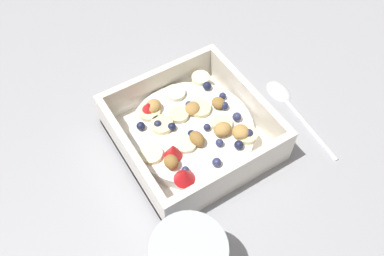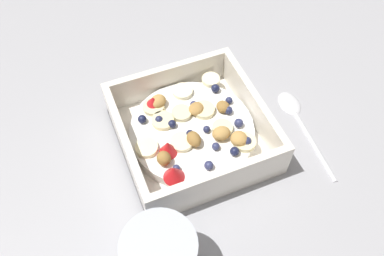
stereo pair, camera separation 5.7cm
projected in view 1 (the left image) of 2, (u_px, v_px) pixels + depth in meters
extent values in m
plane|color=#9E9EA3|center=(200.00, 132.00, 0.60)|extent=(2.40, 2.40, 0.00)
cube|color=white|center=(192.00, 138.00, 0.59)|extent=(0.20, 0.20, 0.01)
cube|color=white|center=(159.00, 85.00, 0.62)|extent=(0.20, 0.01, 0.06)
cube|color=white|center=(231.00, 178.00, 0.52)|extent=(0.20, 0.01, 0.06)
cube|color=white|center=(247.00, 100.00, 0.60)|extent=(0.01, 0.18, 0.06)
cube|color=white|center=(131.00, 158.00, 0.54)|extent=(0.01, 0.18, 0.06)
cylinder|color=white|center=(192.00, 132.00, 0.58)|extent=(0.18, 0.18, 0.02)
cylinder|color=beige|center=(200.00, 109.00, 0.59)|extent=(0.04, 0.04, 0.01)
cylinder|color=#F4EAB7|center=(185.00, 144.00, 0.55)|extent=(0.04, 0.04, 0.01)
cylinder|color=#F7EFC6|center=(175.00, 93.00, 0.61)|extent=(0.04, 0.04, 0.01)
cylinder|color=#F4EAB7|center=(201.00, 78.00, 0.62)|extent=(0.04, 0.04, 0.01)
cylinder|color=#F4EAB7|center=(151.00, 154.00, 0.54)|extent=(0.04, 0.04, 0.01)
cylinder|color=beige|center=(222.00, 124.00, 0.57)|extent=(0.03, 0.03, 0.01)
cylinder|color=beige|center=(246.00, 134.00, 0.56)|extent=(0.03, 0.03, 0.01)
cylinder|color=beige|center=(149.00, 112.00, 0.58)|extent=(0.04, 0.04, 0.01)
cylinder|color=beige|center=(162.00, 125.00, 0.57)|extent=(0.04, 0.04, 0.01)
cylinder|color=beige|center=(179.00, 115.00, 0.58)|extent=(0.04, 0.04, 0.01)
cone|color=red|center=(173.00, 151.00, 0.54)|extent=(0.03, 0.03, 0.02)
cone|color=red|center=(148.00, 108.00, 0.58)|extent=(0.04, 0.04, 0.02)
cone|color=red|center=(184.00, 175.00, 0.52)|extent=(0.03, 0.03, 0.02)
sphere|color=#23284C|center=(209.00, 126.00, 0.57)|extent=(0.01, 0.01, 0.01)
sphere|color=#191E3D|center=(192.00, 134.00, 0.56)|extent=(0.01, 0.01, 0.01)
sphere|color=navy|center=(185.00, 170.00, 0.53)|extent=(0.01, 0.01, 0.01)
sphere|color=navy|center=(190.00, 104.00, 0.59)|extent=(0.01, 0.01, 0.01)
sphere|color=#23284C|center=(249.00, 133.00, 0.56)|extent=(0.01, 0.01, 0.01)
sphere|color=#191E3D|center=(141.00, 126.00, 0.57)|extent=(0.01, 0.01, 0.01)
sphere|color=#191E3D|center=(239.00, 145.00, 0.55)|extent=(0.01, 0.01, 0.01)
sphere|color=#23284C|center=(158.00, 124.00, 0.57)|extent=(0.01, 0.01, 0.01)
sphere|color=#191E3D|center=(172.00, 127.00, 0.57)|extent=(0.01, 0.01, 0.01)
sphere|color=#23284C|center=(223.00, 96.00, 0.60)|extent=(0.01, 0.01, 0.01)
sphere|color=#23284C|center=(224.00, 106.00, 0.59)|extent=(0.01, 0.01, 0.01)
sphere|color=navy|center=(237.00, 117.00, 0.58)|extent=(0.01, 0.01, 0.01)
sphere|color=navy|center=(221.00, 142.00, 0.55)|extent=(0.01, 0.01, 0.01)
sphere|color=#191E3D|center=(192.00, 111.00, 0.58)|extent=(0.01, 0.01, 0.01)
sphere|color=navy|center=(217.00, 162.00, 0.53)|extent=(0.01, 0.01, 0.01)
sphere|color=#191E3D|center=(207.00, 86.00, 0.61)|extent=(0.01, 0.01, 0.01)
ellipsoid|color=#AD7F42|center=(194.00, 108.00, 0.59)|extent=(0.03, 0.03, 0.01)
ellipsoid|color=olive|center=(171.00, 162.00, 0.53)|extent=(0.02, 0.02, 0.02)
ellipsoid|color=olive|center=(218.00, 103.00, 0.59)|extent=(0.02, 0.02, 0.01)
ellipsoid|color=olive|center=(197.00, 139.00, 0.55)|extent=(0.02, 0.03, 0.02)
ellipsoid|color=tan|center=(153.00, 106.00, 0.58)|extent=(0.03, 0.03, 0.02)
ellipsoid|color=tan|center=(241.00, 132.00, 0.56)|extent=(0.03, 0.03, 0.02)
ellipsoid|color=tan|center=(222.00, 129.00, 0.56)|extent=(0.03, 0.02, 0.02)
ellipsoid|color=silver|center=(277.00, 88.00, 0.65)|extent=(0.04, 0.05, 0.01)
cylinder|color=silver|center=(310.00, 127.00, 0.60)|extent=(0.02, 0.13, 0.01)
cylinder|color=#B7BCC6|center=(189.00, 248.00, 0.42)|extent=(0.08, 0.08, 0.00)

